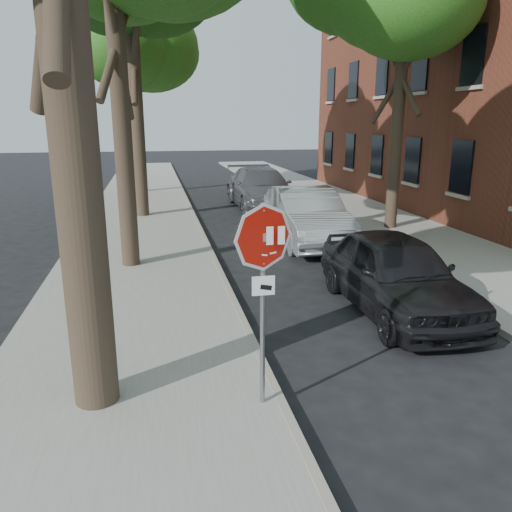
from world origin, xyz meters
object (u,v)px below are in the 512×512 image
Objects in this scene: tree_far at (130,45)px; car_c at (261,188)px; car_a at (395,273)px; car_b at (306,216)px; tree_right at (404,2)px; stop_sign at (263,267)px.

car_c is at bearing -47.39° from tree_far.
car_a is 12.40m from car_c.
tree_far is 19.99m from car_a.
car_b is at bearing 90.44° from car_a.
tree_far is at bearing 128.34° from tree_right.
stop_sign is at bearing -84.54° from tree_far.
car_c is (5.30, -5.76, -6.36)m from tree_far.
car_a is at bearing -73.67° from tree_far.
tree_right reaches higher than car_b.
car_a is (5.32, -18.16, -6.44)m from tree_far.
tree_far is 14.02m from tree_right.
car_a is 0.78× the size of car_c.
tree_right is at bearing 56.62° from stop_sign.
car_b is at bearing 69.51° from stop_sign.
car_c reaches higher than car_a.
tree_far is at bearing 132.31° from car_c.
tree_far reaches higher than car_b.
car_c reaches higher than car_b.
car_a is (-3.38, -7.16, -6.44)m from tree_right.
car_b is 6.54m from car_c.
tree_far and tree_right have the same top height.
stop_sign is 0.28× the size of tree_right.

